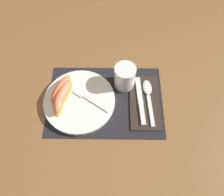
{
  "coord_description": "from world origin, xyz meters",
  "views": [
    {
      "loc": [
        0.03,
        -0.38,
        0.74
      ],
      "look_at": [
        0.03,
        -0.0,
        0.02
      ],
      "focal_mm": 35.0,
      "sensor_mm": 36.0,
      "label": 1
    }
  ],
  "objects_px": {
    "knife": "(141,101)",
    "citrus_wedge_2": "(59,99)",
    "spoon": "(148,93)",
    "citrus_wedge_0": "(61,89)",
    "fork": "(85,96)",
    "citrus_wedge_1": "(63,94)",
    "plate": "(80,101)",
    "juice_glass": "(125,78)"
  },
  "relations": [
    {
      "from": "citrus_wedge_1",
      "to": "citrus_wedge_0",
      "type": "bearing_deg",
      "value": 115.52
    },
    {
      "from": "citrus_wedge_0",
      "to": "knife",
      "type": "bearing_deg",
      "value": -6.63
    },
    {
      "from": "spoon",
      "to": "citrus_wedge_2",
      "type": "xyz_separation_m",
      "value": [
        -0.33,
        -0.04,
        0.03
      ]
    },
    {
      "from": "plate",
      "to": "citrus_wedge_2",
      "type": "relative_size",
      "value": 2.16
    },
    {
      "from": "citrus_wedge_2",
      "to": "citrus_wedge_0",
      "type": "bearing_deg",
      "value": 88.3
    },
    {
      "from": "juice_glass",
      "to": "fork",
      "type": "distance_m",
      "value": 0.16
    },
    {
      "from": "knife",
      "to": "fork",
      "type": "bearing_deg",
      "value": 176.5
    },
    {
      "from": "plate",
      "to": "juice_glass",
      "type": "xyz_separation_m",
      "value": [
        0.17,
        0.08,
        0.04
      ]
    },
    {
      "from": "citrus_wedge_2",
      "to": "plate",
      "type": "bearing_deg",
      "value": 6.27
    },
    {
      "from": "knife",
      "to": "fork",
      "type": "xyz_separation_m",
      "value": [
        -0.21,
        0.01,
        0.01
      ]
    },
    {
      "from": "citrus_wedge_0",
      "to": "citrus_wedge_1",
      "type": "bearing_deg",
      "value": -64.48
    },
    {
      "from": "plate",
      "to": "spoon",
      "type": "relative_size",
      "value": 1.37
    },
    {
      "from": "juice_glass",
      "to": "knife",
      "type": "bearing_deg",
      "value": -53.3
    },
    {
      "from": "spoon",
      "to": "citrus_wedge_2",
      "type": "relative_size",
      "value": 1.57
    },
    {
      "from": "spoon",
      "to": "citrus_wedge_1",
      "type": "xyz_separation_m",
      "value": [
        -0.32,
        -0.02,
        0.03
      ]
    },
    {
      "from": "citrus_wedge_0",
      "to": "citrus_wedge_2",
      "type": "relative_size",
      "value": 1.08
    },
    {
      "from": "juice_glass",
      "to": "citrus_wedge_1",
      "type": "height_order",
      "value": "juice_glass"
    },
    {
      "from": "knife",
      "to": "citrus_wedge_2",
      "type": "xyz_separation_m",
      "value": [
        -0.3,
        -0.01,
        0.03
      ]
    },
    {
      "from": "plate",
      "to": "juice_glass",
      "type": "relative_size",
      "value": 2.69
    },
    {
      "from": "knife",
      "to": "spoon",
      "type": "height_order",
      "value": "spoon"
    },
    {
      "from": "juice_glass",
      "to": "spoon",
      "type": "xyz_separation_m",
      "value": [
        0.09,
        -0.05,
        -0.04
      ]
    },
    {
      "from": "citrus_wedge_2",
      "to": "citrus_wedge_1",
      "type": "bearing_deg",
      "value": 60.69
    },
    {
      "from": "juice_glass",
      "to": "spoon",
      "type": "bearing_deg",
      "value": -27.63
    },
    {
      "from": "fork",
      "to": "citrus_wedge_0",
      "type": "height_order",
      "value": "citrus_wedge_0"
    },
    {
      "from": "spoon",
      "to": "juice_glass",
      "type": "bearing_deg",
      "value": 152.37
    },
    {
      "from": "spoon",
      "to": "fork",
      "type": "relative_size",
      "value": 1.17
    },
    {
      "from": "knife",
      "to": "citrus_wedge_1",
      "type": "bearing_deg",
      "value": 177.57
    },
    {
      "from": "fork",
      "to": "citrus_wedge_1",
      "type": "distance_m",
      "value": 0.08
    },
    {
      "from": "citrus_wedge_2",
      "to": "fork",
      "type": "bearing_deg",
      "value": 13.5
    },
    {
      "from": "spoon",
      "to": "fork",
      "type": "distance_m",
      "value": 0.24
    },
    {
      "from": "fork",
      "to": "citrus_wedge_0",
      "type": "bearing_deg",
      "value": 166.32
    },
    {
      "from": "plate",
      "to": "fork",
      "type": "relative_size",
      "value": 1.6
    },
    {
      "from": "fork",
      "to": "citrus_wedge_1",
      "type": "xyz_separation_m",
      "value": [
        -0.08,
        -0.0,
        0.02
      ]
    },
    {
      "from": "plate",
      "to": "citrus_wedge_1",
      "type": "xyz_separation_m",
      "value": [
        -0.06,
        0.01,
        0.03
      ]
    },
    {
      "from": "knife",
      "to": "citrus_wedge_2",
      "type": "height_order",
      "value": "citrus_wedge_2"
    },
    {
      "from": "juice_glass",
      "to": "citrus_wedge_2",
      "type": "xyz_separation_m",
      "value": [
        -0.24,
        -0.09,
        -0.01
      ]
    },
    {
      "from": "plate",
      "to": "citrus_wedge_0",
      "type": "bearing_deg",
      "value": 152.07
    },
    {
      "from": "citrus_wedge_0",
      "to": "citrus_wedge_2",
      "type": "xyz_separation_m",
      "value": [
        -0.0,
        -0.04,
        0.0
      ]
    },
    {
      "from": "plate",
      "to": "knife",
      "type": "bearing_deg",
      "value": 0.4
    },
    {
      "from": "juice_glass",
      "to": "citrus_wedge_1",
      "type": "relative_size",
      "value": 0.75
    },
    {
      "from": "plate",
      "to": "spoon",
      "type": "height_order",
      "value": "plate"
    },
    {
      "from": "citrus_wedge_0",
      "to": "citrus_wedge_1",
      "type": "height_order",
      "value": "citrus_wedge_1"
    }
  ]
}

